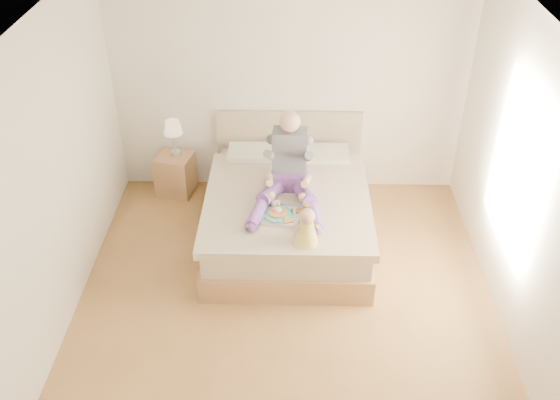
{
  "coord_description": "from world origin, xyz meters",
  "views": [
    {
      "loc": [
        0.05,
        -4.4,
        4.22
      ],
      "look_at": [
        -0.07,
        0.69,
        0.71
      ],
      "focal_mm": 40.0,
      "sensor_mm": 36.0,
      "label": 1
    }
  ],
  "objects_px": {
    "adult": "(289,171)",
    "tray": "(287,214)",
    "bed": "(287,210)",
    "baby": "(306,229)",
    "nightstand": "(175,174)"
  },
  "relations": [
    {
      "from": "adult",
      "to": "bed",
      "type": "bearing_deg",
      "value": 98.2
    },
    {
      "from": "adult",
      "to": "tray",
      "type": "bearing_deg",
      "value": -87.93
    },
    {
      "from": "nightstand",
      "to": "tray",
      "type": "height_order",
      "value": "tray"
    },
    {
      "from": "nightstand",
      "to": "adult",
      "type": "distance_m",
      "value": 1.74
    },
    {
      "from": "nightstand",
      "to": "tray",
      "type": "bearing_deg",
      "value": -32.07
    },
    {
      "from": "tray",
      "to": "bed",
      "type": "bearing_deg",
      "value": 98.52
    },
    {
      "from": "bed",
      "to": "baby",
      "type": "distance_m",
      "value": 1.04
    },
    {
      "from": "nightstand",
      "to": "baby",
      "type": "relative_size",
      "value": 1.33
    },
    {
      "from": "adult",
      "to": "baby",
      "type": "distance_m",
      "value": 0.85
    },
    {
      "from": "baby",
      "to": "adult",
      "type": "bearing_deg",
      "value": 93.74
    },
    {
      "from": "nightstand",
      "to": "baby",
      "type": "xyz_separation_m",
      "value": [
        1.54,
        -1.72,
        0.51
      ]
    },
    {
      "from": "bed",
      "to": "adult",
      "type": "xyz_separation_m",
      "value": [
        0.01,
        -0.1,
        0.55
      ]
    },
    {
      "from": "bed",
      "to": "baby",
      "type": "height_order",
      "value": "bed"
    },
    {
      "from": "bed",
      "to": "adult",
      "type": "distance_m",
      "value": 0.56
    },
    {
      "from": "adult",
      "to": "baby",
      "type": "xyz_separation_m",
      "value": [
        0.17,
        -0.83,
        -0.1
      ]
    }
  ]
}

